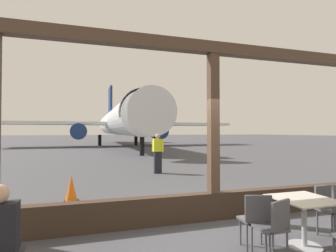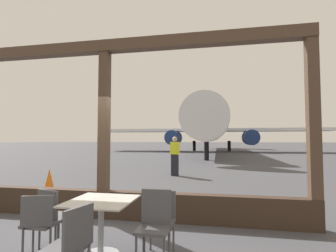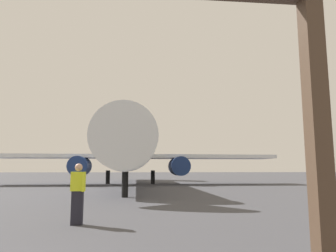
{
  "view_description": "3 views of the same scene",
  "coord_description": "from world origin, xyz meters",
  "views": [
    {
      "loc": [
        -2.54,
        -5.06,
        1.82
      ],
      "look_at": [
        4.01,
        16.39,
        2.31
      ],
      "focal_mm": 28.48,
      "sensor_mm": 36.0,
      "label": 1
    },
    {
      "loc": [
        2.34,
        -4.99,
        1.61
      ],
      "look_at": [
        -1.31,
        13.78,
        2.62
      ],
      "focal_mm": 27.24,
      "sensor_mm": 36.0,
      "label": 2
    },
    {
      "loc": [
        2.13,
        -3.11,
        1.58
      ],
      "look_at": [
        3.74,
        12.91,
        3.8
      ],
      "focal_mm": 33.4,
      "sensor_mm": 36.0,
      "label": 3
    }
  ],
  "objects": [
    {
      "name": "ground_plane",
      "position": [
        0.0,
        40.0,
        0.0
      ],
      "size": [
        220.0,
        220.0,
        0.0
      ],
      "primitive_type": "plane",
      "color": "#424247"
    },
    {
      "name": "airplane",
      "position": [
        1.5,
        28.66,
        3.15
      ],
      "size": [
        30.08,
        34.77,
        9.91
      ],
      "color": "silver",
      "rests_on": "ground"
    },
    {
      "name": "ground_crew_worker",
      "position": [
        0.45,
        6.29,
        0.9
      ],
      "size": [
        0.44,
        0.42,
        1.74
      ],
      "color": "black",
      "rests_on": "ground"
    }
  ]
}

